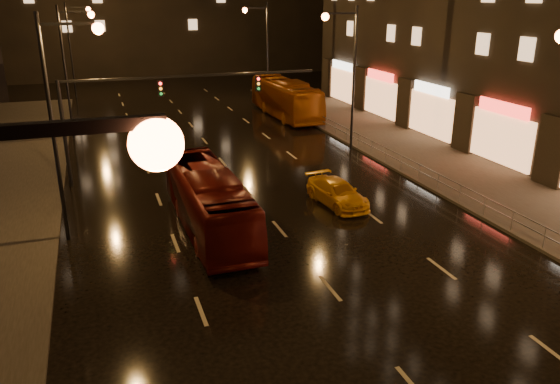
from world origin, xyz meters
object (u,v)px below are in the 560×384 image
at_px(taxi_far, 337,193).
at_px(bus_red, 208,200).
at_px(bus_curb, 286,98).
at_px(taxi_near, 338,193).

bearing_deg(taxi_far, bus_red, -178.57).
bearing_deg(bus_red, taxi_far, 7.33).
distance_m(bus_curb, taxi_far, 23.05).
height_order(bus_curb, taxi_far, bus_curb).
xyz_separation_m(bus_curb, taxi_near, (-5.00, -22.63, -1.03)).
distance_m(bus_red, taxi_far, 7.28).
relative_size(bus_red, taxi_far, 2.34).
height_order(bus_red, taxi_far, bus_red).
bearing_deg(taxi_near, bus_red, 179.10).
distance_m(bus_red, taxi_near, 7.26).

